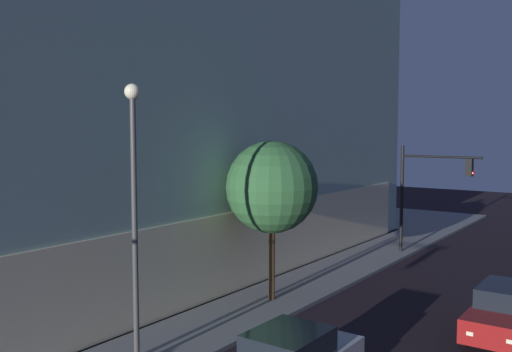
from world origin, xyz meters
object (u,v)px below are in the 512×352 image
object	(u,v)px
modern_building	(40,67)
street_lamp_sidewalk	(134,191)
traffic_light_far_corner	(427,183)
car_red	(506,312)
sidewalk_tree	(272,187)

from	to	relation	value
modern_building	street_lamp_sidewalk	bearing A→B (deg)	-117.14
traffic_light_far_corner	car_red	size ratio (longest dim) A/B	1.34
modern_building	traffic_light_far_corner	bearing A→B (deg)	-64.29
modern_building	sidewalk_tree	distance (m)	18.78
street_lamp_sidewalk	sidewalk_tree	size ratio (longest dim) A/B	1.27
street_lamp_sidewalk	sidewalk_tree	distance (m)	7.40
modern_building	sidewalk_tree	xyz separation A→B (m)	(-1.87, -17.71, -5.96)
modern_building	car_red	xyz separation A→B (m)	(-0.58, -26.08, -9.68)
modern_building	traffic_light_far_corner	size ratio (longest dim) A/B	5.58
traffic_light_far_corner	street_lamp_sidewalk	world-z (taller)	street_lamp_sidewalk
car_red	sidewalk_tree	bearing A→B (deg)	98.76
street_lamp_sidewalk	car_red	size ratio (longest dim) A/B	1.81
sidewalk_tree	car_red	xyz separation A→B (m)	(1.29, -8.36, -3.72)
traffic_light_far_corner	street_lamp_sidewalk	xyz separation A→B (m)	(-18.86, 1.94, 1.12)
modern_building	traffic_light_far_corner	world-z (taller)	modern_building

